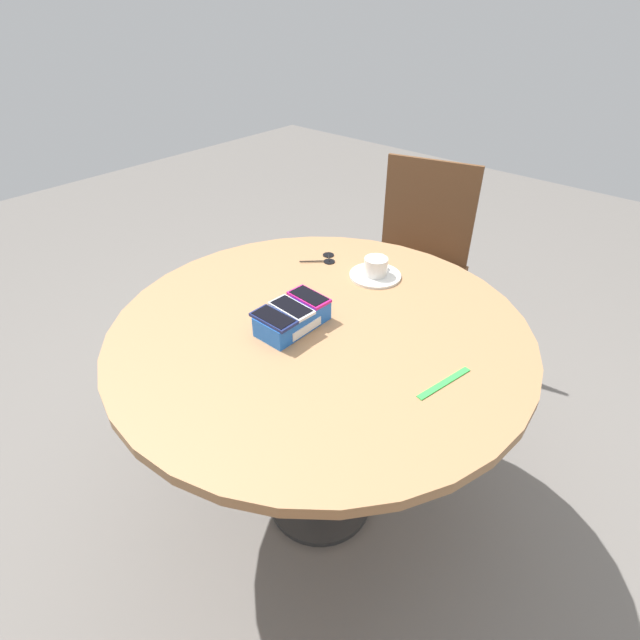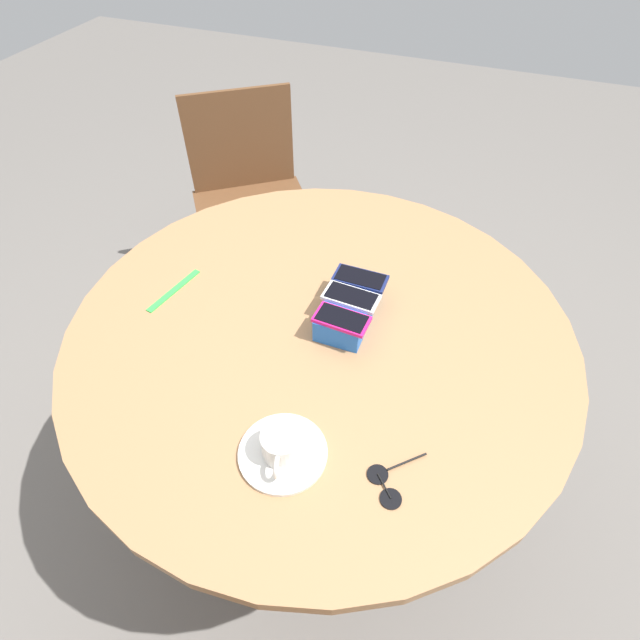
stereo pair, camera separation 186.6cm
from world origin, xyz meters
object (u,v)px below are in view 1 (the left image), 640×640
phone_magenta (309,297)px  lanyard_strap (444,383)px  round_table (320,351)px  phone_box (293,318)px  saucer (375,275)px  phone_navy (274,318)px  phone_white (291,308)px  coffee_cup (376,266)px  sunglasses (327,259)px  chair_near_window (414,267)px

phone_magenta → lanyard_strap: (-0.00, -0.43, -0.06)m
round_table → phone_box: phone_box is taller
round_table → saucer: size_ratio=7.00×
lanyard_strap → phone_magenta: bearing=89.8°
phone_navy → saucer: 0.45m
phone_box → phone_white: phone_white is taller
lanyard_strap → coffee_cup: bearing=54.0°
sunglasses → phone_white: bearing=-152.6°
saucer → coffee_cup: 0.03m
round_table → saucer: 0.34m
phone_white → chair_near_window: size_ratio=0.14×
lanyard_strap → phone_white: bearing=99.3°
saucer → coffee_cup: (0.00, 0.00, 0.03)m
phone_magenta → saucer: phone_magenta is taller
phone_box → phone_navy: 0.08m
phone_white → round_table: bearing=-45.2°
lanyard_strap → round_table: bearing=92.5°
phone_navy → lanyard_strap: (0.14, -0.43, -0.06)m
phone_navy → lanyard_strap: 0.46m
lanyard_strap → sunglasses: size_ratio=1.37×
phone_box → saucer: phone_box is taller
lanyard_strap → chair_near_window: bearing=34.5°
phone_box → phone_white: bearing=115.9°
phone_box → lanyard_strap: bearing=-80.8°
phone_box → chair_near_window: 1.05m
phone_navy → chair_near_window: chair_near_window is taller
chair_near_window → sunglasses: bearing=-179.5°
lanyard_strap → phone_navy: bearing=107.6°
round_table → saucer: bearing=8.7°
phone_magenta → coffee_cup: 0.31m
phone_navy → coffee_cup: phone_navy is taller
sunglasses → phone_navy: bearing=-156.3°
phone_navy → chair_near_window: size_ratio=0.13×
sunglasses → chair_near_window: size_ratio=0.13×
coffee_cup → phone_box: bearing=179.8°
coffee_cup → chair_near_window: chair_near_window is taller
sunglasses → chair_near_window: bearing=0.5°
phone_navy → lanyard_strap: size_ratio=0.72×
phone_magenta → coffee_cup: bearing=-1.2°
round_table → chair_near_window: 0.98m
sunglasses → coffee_cup: bearing=-85.9°
round_table → saucer: saucer is taller
phone_navy → phone_magenta: (0.14, 0.00, -0.00)m
saucer → sunglasses: size_ratio=1.32×
phone_box → phone_navy: size_ratio=1.63×
saucer → chair_near_window: chair_near_window is taller
round_table → chair_near_window: bearing=15.1°
saucer → chair_near_window: 0.70m
saucer → sunglasses: bearing=93.4°
phone_navy → sunglasses: size_ratio=0.99×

